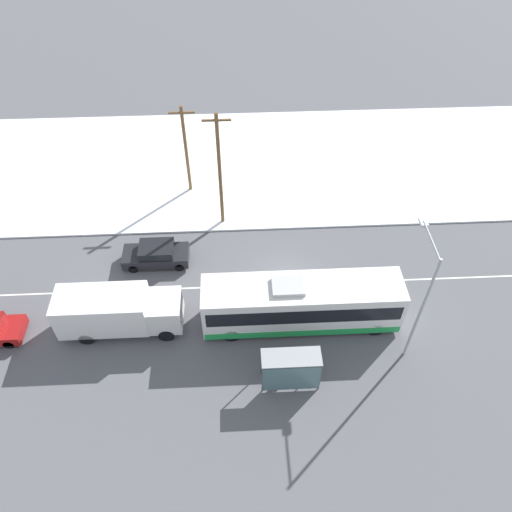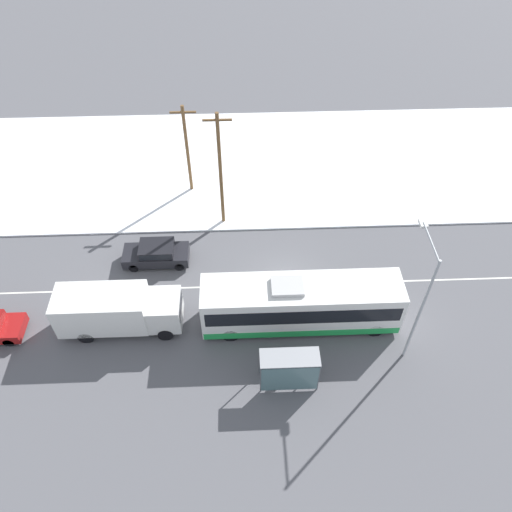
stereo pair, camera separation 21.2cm
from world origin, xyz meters
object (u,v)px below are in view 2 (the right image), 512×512
(sedan_car, at_px, (156,253))
(utility_pole_snowlot, at_px, (187,148))
(bus_shelter, at_px, (290,369))
(utility_pole_roadside, at_px, (220,170))
(city_bus, at_px, (301,304))
(box_truck, at_px, (116,310))
(pedestrian_at_stop, at_px, (295,356))
(streetlamp, at_px, (422,291))

(sedan_car, height_order, utility_pole_snowlot, utility_pole_snowlot)
(bus_shelter, height_order, utility_pole_roadside, utility_pole_roadside)
(city_bus, xyz_separation_m, utility_pole_roadside, (-4.58, 9.01, 2.93))
(utility_pole_roadside, bearing_deg, city_bus, -63.06)
(box_truck, xyz_separation_m, pedestrian_at_stop, (10.04, -3.21, -0.47))
(city_bus, height_order, pedestrian_at_stop, city_bus)
(city_bus, distance_m, utility_pole_roadside, 10.52)
(city_bus, bearing_deg, streetlamp, -18.95)
(bus_shelter, xyz_separation_m, streetlamp, (6.72, 2.28, 3.32))
(city_bus, xyz_separation_m, box_truck, (-10.63, 0.08, -0.08))
(box_truck, distance_m, sedan_car, 5.50)
(bus_shelter, bearing_deg, box_truck, 155.82)
(streetlamp, relative_size, utility_pole_roadside, 0.89)
(box_truck, distance_m, pedestrian_at_stop, 10.55)
(sedan_car, height_order, streetlamp, streetlamp)
(streetlamp, distance_m, utility_pole_snowlot, 19.52)
(box_truck, relative_size, streetlamp, 0.90)
(sedan_car, distance_m, pedestrian_at_stop, 11.85)
(pedestrian_at_stop, relative_size, utility_pole_roadside, 0.21)
(sedan_car, bearing_deg, utility_pole_roadside, -139.38)
(pedestrian_at_stop, height_order, streetlamp, streetlamp)
(streetlamp, bearing_deg, city_bus, 161.05)
(sedan_car, bearing_deg, box_truck, 72.00)
(streetlamp, distance_m, utility_pole_roadside, 15.04)
(sedan_car, distance_m, utility_pole_snowlot, 8.28)
(utility_pole_roadside, bearing_deg, pedestrian_at_stop, -71.83)
(city_bus, xyz_separation_m, streetlamp, (5.71, -1.96, 3.33))
(box_truck, bearing_deg, utility_pole_snowlot, 74.22)
(pedestrian_at_stop, relative_size, bus_shelter, 0.59)
(pedestrian_at_stop, distance_m, streetlamp, 7.49)
(box_truck, relative_size, sedan_car, 1.65)
(city_bus, relative_size, utility_pole_snowlot, 1.59)
(sedan_car, xyz_separation_m, pedestrian_at_stop, (8.35, -8.39, 0.30))
(pedestrian_at_stop, distance_m, utility_pole_snowlot, 17.36)
(box_truck, bearing_deg, utility_pole_roadside, 55.87)
(utility_pole_snowlot, bearing_deg, bus_shelter, -70.46)
(streetlamp, bearing_deg, utility_pole_roadside, 133.16)
(pedestrian_at_stop, bearing_deg, utility_pole_roadside, 108.17)
(sedan_car, xyz_separation_m, streetlamp, (14.66, -7.22, 4.18))
(streetlamp, xyz_separation_m, utility_pole_snowlot, (-12.75, 14.72, -1.23))
(city_bus, distance_m, utility_pole_snowlot, 14.73)
(city_bus, relative_size, utility_pole_roadside, 1.30)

